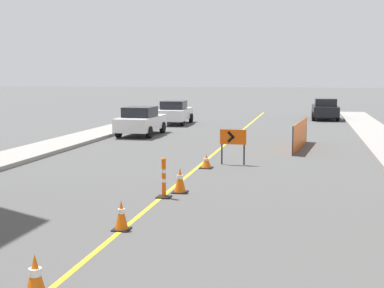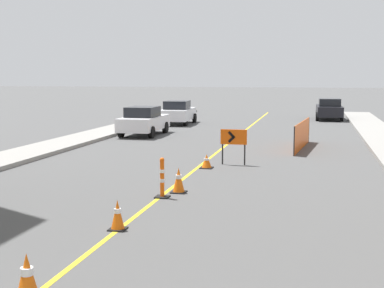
{
  "view_description": "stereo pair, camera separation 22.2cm",
  "coord_description": "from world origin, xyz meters",
  "views": [
    {
      "loc": [
        3.85,
        3.75,
        3.31
      ],
      "look_at": [
        0.05,
        21.24,
        1.0
      ],
      "focal_mm": 50.0,
      "sensor_mm": 36.0,
      "label": 1
    },
    {
      "loc": [
        4.06,
        3.79,
        3.31
      ],
      "look_at": [
        0.05,
        21.24,
        1.0
      ],
      "focal_mm": 50.0,
      "sensor_mm": 36.0,
      "label": 2
    }
  ],
  "objects": [
    {
      "name": "parked_car_curb_near",
      "position": [
        -5.16,
        31.9,
        0.8
      ],
      "size": [
        1.93,
        4.3,
        1.59
      ],
      "rotation": [
        0.0,
        0.0,
        0.0
      ],
      "color": "silver",
      "rests_on": "ground_plane"
    },
    {
      "name": "sidewalk_left",
      "position": [
        -7.54,
        25.79,
        0.08
      ],
      "size": [
        2.13,
        51.58,
        0.17
      ],
      "color": "gray",
      "rests_on": "ground_plane"
    },
    {
      "name": "traffic_cone_fourth",
      "position": [
        -0.01,
        14.34,
        0.32
      ],
      "size": [
        0.36,
        0.36,
        0.66
      ],
      "color": "black",
      "rests_on": "ground_plane"
    },
    {
      "name": "traffic_cone_farthest",
      "position": [
        0.34,
        22.31,
        0.25
      ],
      "size": [
        0.45,
        0.45,
        0.5
      ],
      "color": "black",
      "rests_on": "ground_plane"
    },
    {
      "name": "arrow_barricade_primary",
      "position": [
        1.16,
        23.26,
        0.96
      ],
      "size": [
        0.98,
        0.09,
        1.32
      ],
      "rotation": [
        0.0,
        0.0,
        -0.01
      ],
      "color": "#EF560C",
      "rests_on": "ground_plane"
    },
    {
      "name": "traffic_cone_fifth",
      "position": [
        0.36,
        18.2,
        0.35
      ],
      "size": [
        0.42,
        0.42,
        0.71
      ],
      "color": "black",
      "rests_on": "ground_plane"
    },
    {
      "name": "delineator_post_rear",
      "position": [
        0.07,
        17.5,
        0.47
      ],
      "size": [
        0.37,
        0.37,
        1.1
      ],
      "color": "black",
      "rests_on": "ground_plane"
    },
    {
      "name": "traffic_cone_third",
      "position": [
        0.03,
        10.55,
        0.37
      ],
      "size": [
        0.45,
        0.45,
        0.74
      ],
      "color": "black",
      "rests_on": "ground_plane"
    },
    {
      "name": "safety_mesh_fence",
      "position": [
        3.53,
        28.39,
        0.62
      ],
      "size": [
        0.57,
        5.01,
        1.23
      ],
      "rotation": [
        0.0,
        0.0,
        1.47
      ],
      "color": "#EF560C",
      "rests_on": "ground_plane"
    },
    {
      "name": "parked_car_curb_far",
      "position": [
        5.11,
        44.84,
        0.8
      ],
      "size": [
        1.95,
        4.35,
        1.59
      ],
      "rotation": [
        0.0,
        0.0,
        0.03
      ],
      "color": "black",
      "rests_on": "ground_plane"
    },
    {
      "name": "lane_stripe",
      "position": [
        0.0,
        25.79,
        0.0
      ],
      "size": [
        0.12,
        51.58,
        0.01
      ],
      "color": "gold",
      "rests_on": "ground_plane"
    },
    {
      "name": "parked_car_curb_mid",
      "position": [
        -5.01,
        38.88,
        0.8
      ],
      "size": [
        2.04,
        4.4,
        1.59
      ],
      "rotation": [
        0.0,
        0.0,
        0.06
      ],
      "color": "silver",
      "rests_on": "ground_plane"
    }
  ]
}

